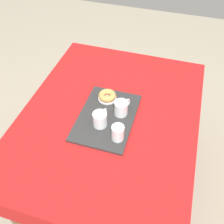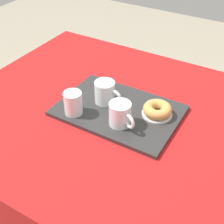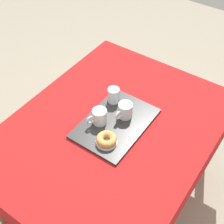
% 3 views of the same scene
% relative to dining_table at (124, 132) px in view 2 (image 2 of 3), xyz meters
% --- Properties ---
extents(ground_plane, '(6.00, 6.00, 0.00)m').
position_rel_dining_table_xyz_m(ground_plane, '(0.00, 0.00, -0.65)').
color(ground_plane, gray).
extents(dining_table, '(1.35, 1.04, 0.73)m').
position_rel_dining_table_xyz_m(dining_table, '(0.00, 0.00, 0.00)').
color(dining_table, red).
rests_on(dining_table, ground).
extents(serving_tray, '(0.46, 0.32, 0.02)m').
position_rel_dining_table_xyz_m(serving_tray, '(-0.03, 0.01, 0.09)').
color(serving_tray, '#2D2D2D').
rests_on(serving_tray, dining_table).
extents(tea_mug_left, '(0.12, 0.08, 0.09)m').
position_rel_dining_table_xyz_m(tea_mug_left, '(-0.10, 0.02, 0.14)').
color(tea_mug_left, white).
rests_on(tea_mug_left, serving_tray).
extents(tea_mug_right, '(0.12, 0.08, 0.09)m').
position_rel_dining_table_xyz_m(tea_mug_right, '(0.02, -0.07, 0.14)').
color(tea_mug_right, white).
rests_on(tea_mug_right, serving_tray).
extents(water_glass_near, '(0.07, 0.07, 0.09)m').
position_rel_dining_table_xyz_m(water_glass_near, '(-0.17, -0.10, 0.14)').
color(water_glass_near, white).
rests_on(water_glass_near, serving_tray).
extents(donut_plate_left, '(0.11, 0.11, 0.01)m').
position_rel_dining_table_xyz_m(donut_plate_left, '(0.11, 0.05, 0.10)').
color(donut_plate_left, silver).
rests_on(donut_plate_left, serving_tray).
extents(sugar_donut_left, '(0.11, 0.11, 0.04)m').
position_rel_dining_table_xyz_m(sugar_donut_left, '(0.11, 0.05, 0.13)').
color(sugar_donut_left, tan).
rests_on(sugar_donut_left, donut_plate_left).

